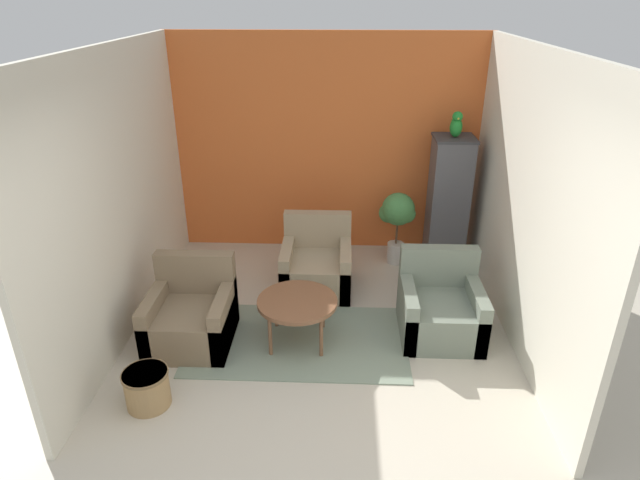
# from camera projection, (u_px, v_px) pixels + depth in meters

# --- Properties ---
(ground_plane) EXTENTS (20.00, 20.00, 0.00)m
(ground_plane) POSITION_uv_depth(u_px,v_px,m) (309.00, 470.00, 3.81)
(ground_plane) COLOR beige
(ground_plane) RESTS_ON ground
(wall_back_accent) EXTENTS (3.83, 0.06, 2.69)m
(wall_back_accent) POSITION_uv_depth(u_px,v_px,m) (326.00, 146.00, 6.62)
(wall_back_accent) COLOR orange
(wall_back_accent) RESTS_ON ground_plane
(wall_left) EXTENTS (0.06, 3.71, 2.69)m
(wall_left) POSITION_uv_depth(u_px,v_px,m) (118.00, 197.00, 4.98)
(wall_left) COLOR beige
(wall_left) RESTS_ON ground_plane
(wall_right) EXTENTS (0.06, 3.71, 2.69)m
(wall_right) POSITION_uv_depth(u_px,v_px,m) (528.00, 204.00, 4.84)
(wall_right) COLOR beige
(wall_right) RESTS_ON ground_plane
(area_rug) EXTENTS (2.10, 1.22, 0.01)m
(area_rug) POSITION_uv_depth(u_px,v_px,m) (298.00, 340.00, 5.20)
(area_rug) COLOR gray
(area_rug) RESTS_ON ground_plane
(coffee_table) EXTENTS (0.76, 0.76, 0.46)m
(coffee_table) POSITION_uv_depth(u_px,v_px,m) (297.00, 304.00, 5.03)
(coffee_table) COLOR brown
(coffee_table) RESTS_ON ground_plane
(armchair_left) EXTENTS (0.77, 0.79, 0.80)m
(armchair_left) POSITION_uv_depth(u_px,v_px,m) (192.00, 317.00, 5.11)
(armchair_left) COLOR #7A664C
(armchair_left) RESTS_ON ground_plane
(armchair_right) EXTENTS (0.77, 0.79, 0.80)m
(armchair_right) POSITION_uv_depth(u_px,v_px,m) (440.00, 310.00, 5.23)
(armchair_right) COLOR slate
(armchair_right) RESTS_ON ground_plane
(armchair_middle) EXTENTS (0.77, 0.79, 0.80)m
(armchair_middle) POSITION_uv_depth(u_px,v_px,m) (317.00, 266.00, 6.05)
(armchair_middle) COLOR #9E896B
(armchair_middle) RESTS_ON ground_plane
(birdcage) EXTENTS (0.47, 0.47, 1.58)m
(birdcage) POSITION_uv_depth(u_px,v_px,m) (448.00, 202.00, 6.42)
(birdcage) COLOR #353539
(birdcage) RESTS_ON ground_plane
(parrot) EXTENTS (0.14, 0.25, 0.30)m
(parrot) POSITION_uv_depth(u_px,v_px,m) (456.00, 125.00, 6.02)
(parrot) COLOR #1E842D
(parrot) RESTS_ON birdcage
(potted_plant) EXTENTS (0.44, 0.40, 0.91)m
(potted_plant) POSITION_uv_depth(u_px,v_px,m) (397.00, 215.00, 6.45)
(potted_plant) COLOR beige
(potted_plant) RESTS_ON ground_plane
(wicker_basket) EXTENTS (0.37, 0.37, 0.32)m
(wicker_basket) POSITION_uv_depth(u_px,v_px,m) (147.00, 387.00, 4.34)
(wicker_basket) COLOR #A37F51
(wicker_basket) RESTS_ON ground_plane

